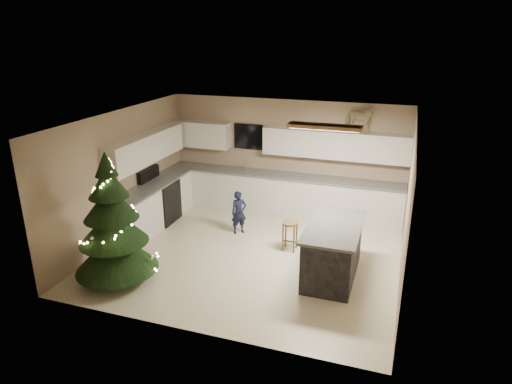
% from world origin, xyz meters
% --- Properties ---
extents(ground_plane, '(5.50, 5.50, 0.00)m').
position_xyz_m(ground_plane, '(0.00, 0.00, 0.00)').
color(ground_plane, '#BEB8A0').
extents(room_shell, '(5.52, 5.02, 2.61)m').
position_xyz_m(room_shell, '(0.02, 0.00, 1.75)').
color(room_shell, tan).
rests_on(room_shell, ground_plane).
extents(cabinetry, '(5.50, 3.20, 2.00)m').
position_xyz_m(cabinetry, '(-0.91, 1.65, 0.76)').
color(cabinetry, silver).
rests_on(cabinetry, ground_plane).
extents(island, '(0.90, 1.70, 0.95)m').
position_xyz_m(island, '(1.61, -0.29, 0.48)').
color(island, black).
rests_on(island, ground_plane).
extents(bar_stool, '(0.31, 0.31, 0.59)m').
position_xyz_m(bar_stool, '(0.67, 0.42, 0.44)').
color(bar_stool, brown).
rests_on(bar_stool, ground_plane).
extents(christmas_tree, '(1.43, 1.38, 2.29)m').
position_xyz_m(christmas_tree, '(-1.85, -1.60, 0.94)').
color(christmas_tree, '#3F2816').
rests_on(christmas_tree, ground_plane).
extents(toddler, '(0.40, 0.39, 0.92)m').
position_xyz_m(toddler, '(-0.55, 0.85, 0.46)').
color(toddler, black).
rests_on(toddler, ground_plane).
extents(rocking_horse, '(0.71, 0.45, 0.58)m').
position_xyz_m(rocking_horse, '(1.62, 2.33, 2.30)').
color(rocking_horse, brown).
rests_on(rocking_horse, cabinetry).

